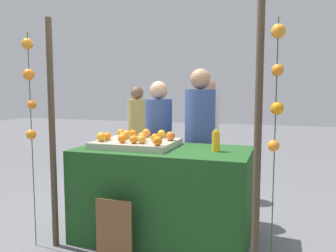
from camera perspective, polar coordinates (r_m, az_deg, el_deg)
name	(u,v)px	position (r m, az deg, el deg)	size (l,w,h in m)	color
ground_plane	(163,238)	(3.50, -0.81, -18.24)	(24.00, 24.00, 0.00)	slate
stall_counter	(163,194)	(3.34, -0.82, -11.29)	(1.63, 0.84, 0.89)	#1E4C1E
orange_tray	(137,143)	(3.37, -5.24, -2.92)	(0.76, 0.63, 0.06)	#B2AD99
orange_0	(122,139)	(3.21, -7.69, -2.11)	(0.08, 0.08, 0.08)	orange
orange_1	(170,136)	(3.33, 0.40, -1.69)	(0.09, 0.09, 0.09)	orange
orange_2	(133,133)	(3.65, -5.91, -1.20)	(0.07, 0.07, 0.07)	orange
orange_3	(157,141)	(3.02, -1.79, -2.52)	(0.09, 0.09, 0.09)	orange
orange_4	(134,139)	(3.16, -5.77, -2.26)	(0.07, 0.07, 0.07)	orange
orange_5	(146,133)	(3.58, -3.65, -1.18)	(0.09, 0.09, 0.09)	orange
orange_6	(123,136)	(3.41, -7.60, -1.69)	(0.08, 0.08, 0.08)	orange
orange_7	(107,136)	(3.42, -10.14, -1.68)	(0.08, 0.08, 0.08)	orange
orange_8	(162,134)	(3.52, -1.08, -1.32)	(0.08, 0.08, 0.08)	orange
orange_9	(155,138)	(3.22, -2.16, -2.00)	(0.08, 0.08, 0.08)	orange
orange_10	(142,137)	(3.29, -4.38, -1.83)	(0.09, 0.09, 0.09)	orange
orange_11	(142,139)	(3.15, -4.41, -2.26)	(0.08, 0.08, 0.08)	orange
orange_12	(127,134)	(3.50, -6.92, -1.39)	(0.09, 0.09, 0.09)	orange
orange_13	(121,133)	(3.71, -7.88, -1.09)	(0.07, 0.07, 0.07)	orange
orange_14	(101,137)	(3.33, -11.11, -1.80)	(0.09, 0.09, 0.09)	orange
juice_bottle	(216,141)	(3.09, 8.03, -2.55)	(0.07, 0.07, 0.20)	#F5AA1B
chalkboard_sign	(114,231)	(3.01, -8.99, -17.02)	(0.33, 0.03, 0.55)	brown
vendor_left	(159,152)	(3.99, -1.55, -4.40)	(0.31, 0.31, 1.54)	#384C8C
vendor_right	(200,150)	(3.81, 5.34, -3.97)	(0.34, 0.34, 1.68)	#384C8C
crowd_person_0	(207,142)	(4.63, 6.53, -2.68)	(0.32, 0.32, 1.60)	beige
crowd_person_1	(137,137)	(5.43, -5.15, -1.89)	(0.30, 0.30, 1.51)	tan
canopy_post_left	(52,135)	(3.24, -18.82, -1.45)	(0.06, 0.06, 2.07)	#473828
canopy_post_right	(258,145)	(2.59, 14.78, -3.07)	(0.06, 0.06, 2.07)	#473828
garland_strand_left	(30,87)	(3.27, -22.19, 6.09)	(0.10, 0.11, 1.94)	#2D4C23
garland_strand_right	(277,85)	(2.52, 17.77, 6.56)	(0.11, 0.11, 1.94)	#2D4C23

